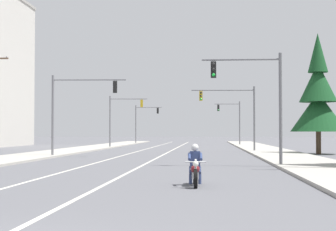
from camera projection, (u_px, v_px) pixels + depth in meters
The scene contains 12 objects.
lane_stripe_center at pixel (170, 151), 52.97m from camera, with size 0.16×100.00×0.01m, color beige.
lane_stripe_left at pixel (139, 151), 53.20m from camera, with size 0.16×100.00×0.01m, color beige.
sidewalk_kerb_right at pixel (274, 153), 47.29m from camera, with size 4.40×110.00×0.14m, color #ADA89E.
sidewalk_kerb_left at pixel (60, 152), 48.70m from camera, with size 4.40×110.00×0.14m, color #ADA89E.
motorcycle_with_rider at pixel (195, 169), 18.83m from camera, with size 0.70×2.19×1.46m.
traffic_signal_near_right at pixel (258, 92), 29.48m from camera, with size 4.36×0.37×6.20m.
traffic_signal_near_left at pixel (74, 102), 41.05m from camera, with size 5.67×0.59×6.20m.
traffic_signal_mid_right at pixel (236, 108), 51.17m from camera, with size 6.03×0.62×6.20m.
traffic_signal_mid_left at pixel (121, 114), 64.67m from camera, with size 4.55×0.57×6.20m.
traffic_signal_far_right at pixel (233, 117), 76.28m from camera, with size 3.63×0.50×6.20m.
traffic_signal_far_left at pixel (143, 118), 87.02m from camera, with size 4.29×0.37×6.20m.
conifer_tree_right_verge_far at pixel (318, 98), 45.85m from camera, with size 4.68×4.68×10.31m.
Camera 1 is at (3.74, -7.93, 1.87)m, focal length 57.83 mm.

